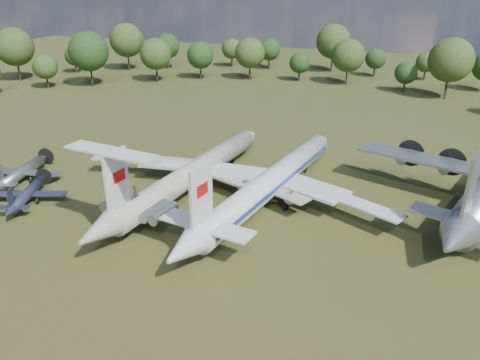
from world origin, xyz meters
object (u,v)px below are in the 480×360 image
at_px(il62_airliner, 193,177).
at_px(person_on_il62, 135,191).
at_px(small_prop_west, 27,196).
at_px(tu104_jet, 271,187).
at_px(small_prop_northwest, 22,175).

distance_m(il62_airliner, person_on_il62, 13.41).
bearing_deg(small_prop_west, person_on_il62, -24.79).
distance_m(tu104_jet, small_prop_west, 34.37).
xyz_separation_m(il62_airliner, small_prop_west, (-20.32, -11.65, -1.26)).
distance_m(small_prop_northwest, person_on_il62, 26.37).
xyz_separation_m(small_prop_northwest, person_on_il62, (25.05, -7.05, 4.30)).
distance_m(tu104_jet, small_prop_northwest, 39.00).
height_order(small_prop_west, person_on_il62, person_on_il62).
bearing_deg(tu104_jet, small_prop_west, -149.87).
height_order(small_prop_west, small_prop_northwest, small_prop_northwest).
distance_m(tu104_jet, person_on_il62, 19.14).
xyz_separation_m(il62_airliner, person_on_il62, (-1.58, -12.94, 3.16)).
relative_size(small_prop_northwest, person_on_il62, 9.75).
bearing_deg(small_prop_west, small_prop_northwest, 116.69).
distance_m(il62_airliner, tu104_jet, 11.86).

